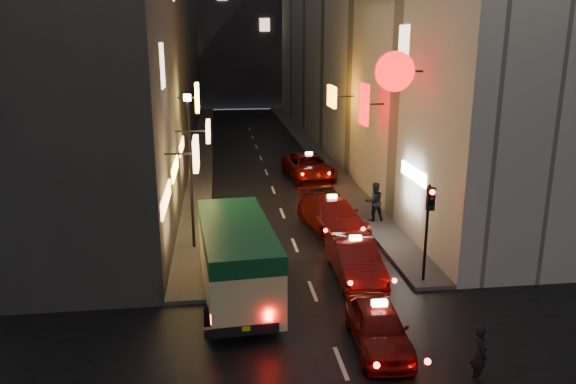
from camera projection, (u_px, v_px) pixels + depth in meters
name	position (u px, v px, depth m)	size (l,w,h in m)	color
building_left	(145.00, 30.00, 40.43)	(7.59, 52.00, 18.00)	#33302E
building_right	(362.00, 31.00, 42.39)	(7.91, 52.00, 18.00)	#BCB5AC
building_far	(238.00, 17.00, 71.49)	(30.00, 10.00, 22.00)	#38373D
sidewalk_left	(203.00, 151.00, 43.26)	(1.50, 52.00, 0.15)	#4E4C48
sidewalk_right	(311.00, 148.00, 44.30)	(1.50, 52.00, 0.15)	#4E4C48
minibus	(237.00, 252.00, 18.36)	(2.63, 6.34, 2.66)	beige
taxi_near	(378.00, 323.00, 15.75)	(2.11, 4.68, 1.63)	#620D0C
taxi_second	(355.00, 255.00, 20.38)	(2.21, 5.23, 1.82)	#620D0C
taxi_third	(332.00, 212.00, 25.30)	(3.12, 5.85, 1.94)	#620D0C
taxi_far	(309.00, 165.00, 34.72)	(2.81, 5.75, 1.94)	#620D0C
pedestrian_crossing	(480.00, 349.00, 14.15)	(0.57, 0.37, 1.74)	black
pedestrian_sidewalk	(374.00, 199.00, 26.19)	(0.79, 0.49, 2.09)	black
traffic_light	(429.00, 213.00, 19.16)	(0.26, 0.43, 3.50)	black
lamp_post	(190.00, 162.00, 22.21)	(0.28, 0.28, 6.22)	black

